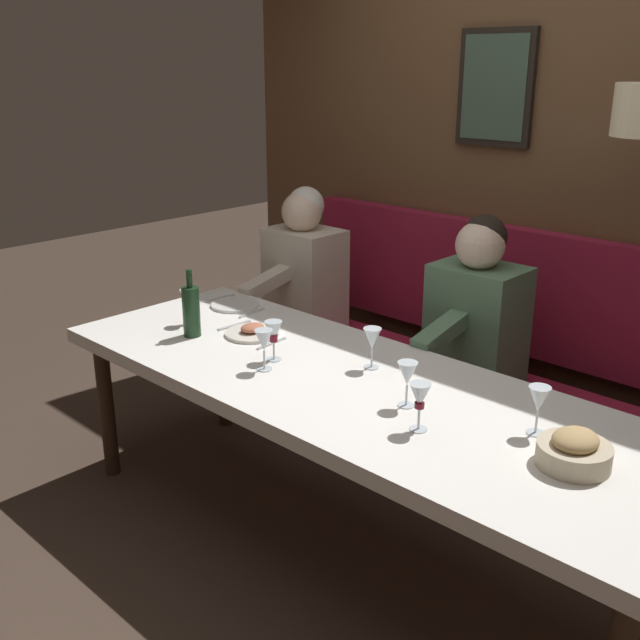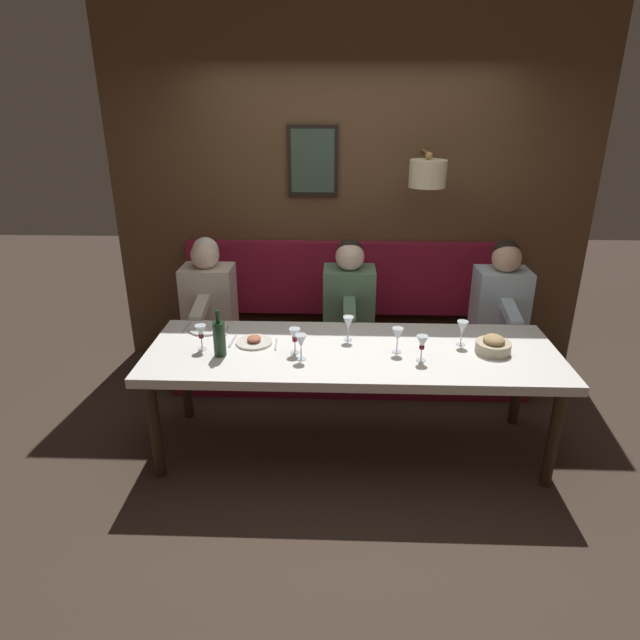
# 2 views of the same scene
# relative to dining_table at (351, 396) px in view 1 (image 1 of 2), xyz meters

# --- Properties ---
(ground_plane) EXTENTS (12.00, 12.00, 0.00)m
(ground_plane) POSITION_rel_dining_table_xyz_m (0.00, 0.00, -0.68)
(ground_plane) COLOR #423328
(dining_table) EXTENTS (0.90, 2.62, 0.74)m
(dining_table) POSITION_rel_dining_table_xyz_m (0.00, 0.00, 0.00)
(dining_table) COLOR white
(dining_table) RESTS_ON ground_plane
(banquette_bench) EXTENTS (0.52, 2.82, 0.45)m
(banquette_bench) POSITION_rel_dining_table_xyz_m (0.89, 0.00, -0.45)
(banquette_bench) COLOR maroon
(banquette_bench) RESTS_ON ground_plane
(back_wall_panel) EXTENTS (0.59, 4.02, 2.90)m
(back_wall_panel) POSITION_rel_dining_table_xyz_m (1.46, -0.00, 0.69)
(back_wall_panel) COLOR brown
(back_wall_panel) RESTS_ON ground_plane
(diner_near) EXTENTS (0.60, 0.40, 0.79)m
(diner_near) POSITION_rel_dining_table_xyz_m (0.88, 0.01, 0.14)
(diner_near) COLOR #567A5B
(diner_near) RESTS_ON banquette_bench
(diner_middle) EXTENTS (0.60, 0.40, 0.79)m
(diner_middle) POSITION_rel_dining_table_xyz_m (0.88, 1.12, 0.14)
(diner_middle) COLOR beige
(diner_middle) RESTS_ON banquette_bench
(place_setting_0) EXTENTS (0.24, 0.32, 0.05)m
(place_setting_0) POSITION_rel_dining_table_xyz_m (0.07, 0.64, 0.08)
(place_setting_0) COLOR silver
(place_setting_0) RESTS_ON dining_table
(place_setting_1) EXTENTS (0.24, 0.32, 0.01)m
(place_setting_1) POSITION_rel_dining_table_xyz_m (0.28, 1.00, 0.07)
(place_setting_1) COLOR white
(place_setting_1) RESTS_ON dining_table
(wine_glass_0) EXTENTS (0.07, 0.07, 0.16)m
(wine_glass_0) POSITION_rel_dining_table_xyz_m (0.15, 0.03, 0.18)
(wine_glass_0) COLOR silver
(wine_glass_0) RESTS_ON dining_table
(wine_glass_1) EXTENTS (0.07, 0.07, 0.16)m
(wine_glass_1) POSITION_rel_dining_table_xyz_m (-0.03, 0.96, 0.18)
(wine_glass_1) COLOR silver
(wine_glass_1) RESTS_ON dining_table
(wine_glass_2) EXTENTS (0.07, 0.07, 0.16)m
(wine_glass_2) POSITION_rel_dining_table_xyz_m (-0.03, -0.28, 0.18)
(wine_glass_2) COLOR silver
(wine_glass_2) RESTS_ON dining_table
(wine_glass_3) EXTENTS (0.07, 0.07, 0.16)m
(wine_glass_3) POSITION_rel_dining_table_xyz_m (-0.06, 0.36, 0.18)
(wine_glass_3) COLOR silver
(wine_glass_3) RESTS_ON dining_table
(wine_glass_4) EXTENTS (0.07, 0.07, 0.16)m
(wine_glass_4) POSITION_rel_dining_table_xyz_m (-0.15, 0.32, 0.18)
(wine_glass_4) COLOR silver
(wine_glass_4) RESTS_ON dining_table
(wine_glass_5) EXTENTS (0.07, 0.07, 0.16)m
(wine_glass_5) POSITION_rel_dining_table_xyz_m (0.10, -0.71, 0.18)
(wine_glass_5) COLOR silver
(wine_glass_5) RESTS_ON dining_table
(wine_glass_6) EXTENTS (0.07, 0.07, 0.16)m
(wine_glass_6) POSITION_rel_dining_table_xyz_m (-0.14, -0.42, 0.18)
(wine_glass_6) COLOR silver
(wine_glass_6) RESTS_ON dining_table
(wine_bottle) EXTENTS (0.08, 0.08, 0.30)m
(wine_bottle) POSITION_rel_dining_table_xyz_m (-0.11, 0.82, 0.18)
(wine_bottle) COLOR #19381E
(wine_bottle) RESTS_ON dining_table
(bread_bowl) EXTENTS (0.22, 0.22, 0.12)m
(bread_bowl) POSITION_rel_dining_table_xyz_m (-0.01, -0.88, 0.11)
(bread_bowl) COLOR beige
(bread_bowl) RESTS_ON dining_table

